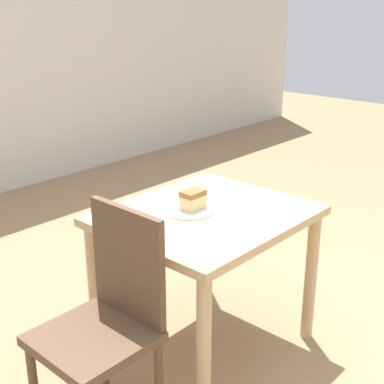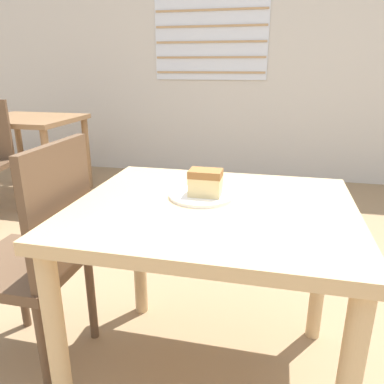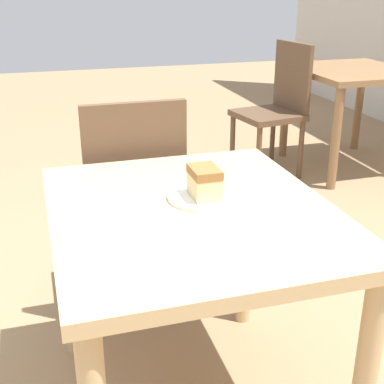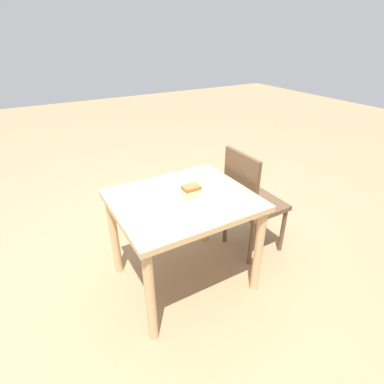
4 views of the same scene
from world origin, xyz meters
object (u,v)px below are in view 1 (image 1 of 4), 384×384
object	(u,v)px
dining_table_near	(206,234)
cake_slice	(193,200)
plate	(190,211)
chair_near_window	(107,317)

from	to	relation	value
dining_table_near	cake_slice	world-z (taller)	cake_slice
dining_table_near	plate	world-z (taller)	plate
dining_table_near	chair_near_window	world-z (taller)	chair_near_window
chair_near_window	cake_slice	bearing A→B (deg)	99.81
chair_near_window	plate	size ratio (longest dim) A/B	4.09
plate	cake_slice	distance (m)	0.05
dining_table_near	chair_near_window	size ratio (longest dim) A/B	1.00
dining_table_near	chair_near_window	bearing A→B (deg)	-175.03
dining_table_near	cake_slice	bearing A→B (deg)	126.61
chair_near_window	cake_slice	distance (m)	0.68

